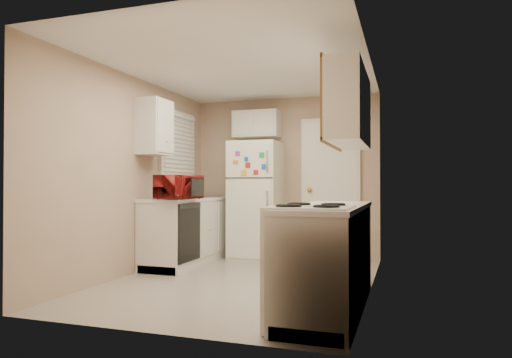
% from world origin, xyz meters
% --- Properties ---
extents(floor, '(3.80, 3.80, 0.00)m').
position_xyz_m(floor, '(0.00, 0.00, 0.00)').
color(floor, '#B6AC9D').
rests_on(floor, ground).
extents(ceiling, '(3.80, 3.80, 0.00)m').
position_xyz_m(ceiling, '(0.00, 0.00, 2.40)').
color(ceiling, white).
rests_on(ceiling, floor).
extents(wall_left, '(3.80, 3.80, 0.00)m').
position_xyz_m(wall_left, '(-1.40, 0.00, 1.20)').
color(wall_left, tan).
rests_on(wall_left, floor).
extents(wall_right, '(3.80, 3.80, 0.00)m').
position_xyz_m(wall_right, '(1.40, 0.00, 1.20)').
color(wall_right, tan).
rests_on(wall_right, floor).
extents(wall_back, '(2.80, 2.80, 0.00)m').
position_xyz_m(wall_back, '(0.00, 1.90, 1.20)').
color(wall_back, tan).
rests_on(wall_back, floor).
extents(wall_front, '(2.80, 2.80, 0.00)m').
position_xyz_m(wall_front, '(0.00, -1.90, 1.20)').
color(wall_front, tan).
rests_on(wall_front, floor).
extents(left_counter, '(0.60, 1.80, 0.90)m').
position_xyz_m(left_counter, '(-1.10, 0.90, 0.45)').
color(left_counter, silver).
rests_on(left_counter, floor).
extents(dishwasher, '(0.03, 0.58, 0.72)m').
position_xyz_m(dishwasher, '(-0.81, 0.30, 0.49)').
color(dishwasher, black).
rests_on(dishwasher, floor).
extents(sink, '(0.54, 0.74, 0.16)m').
position_xyz_m(sink, '(-1.10, 1.05, 0.86)').
color(sink, gray).
rests_on(sink, left_counter).
extents(microwave, '(0.59, 0.41, 0.36)m').
position_xyz_m(microwave, '(-0.91, 0.21, 1.05)').
color(microwave, maroon).
rests_on(microwave, left_counter).
extents(soap_bottle, '(0.12, 0.12, 0.21)m').
position_xyz_m(soap_bottle, '(-1.15, 1.27, 1.00)').
color(soap_bottle, white).
rests_on(soap_bottle, left_counter).
extents(window_blinds, '(0.10, 0.98, 1.08)m').
position_xyz_m(window_blinds, '(-1.36, 1.05, 1.60)').
color(window_blinds, silver).
rests_on(window_blinds, wall_left).
extents(upper_cabinet_left, '(0.30, 0.45, 0.70)m').
position_xyz_m(upper_cabinet_left, '(-1.25, 0.22, 1.80)').
color(upper_cabinet_left, silver).
rests_on(upper_cabinet_left, wall_left).
extents(refrigerator, '(0.72, 0.70, 1.71)m').
position_xyz_m(refrigerator, '(-0.35, 1.58, 0.86)').
color(refrigerator, white).
rests_on(refrigerator, floor).
extents(cabinet_over_fridge, '(0.70, 0.30, 0.40)m').
position_xyz_m(cabinet_over_fridge, '(-0.40, 1.75, 2.00)').
color(cabinet_over_fridge, silver).
rests_on(cabinet_over_fridge, wall_back).
extents(interior_door, '(0.86, 0.06, 2.08)m').
position_xyz_m(interior_door, '(0.70, 1.86, 1.02)').
color(interior_door, white).
rests_on(interior_door, floor).
extents(right_counter, '(0.60, 2.00, 0.90)m').
position_xyz_m(right_counter, '(1.10, -0.80, 0.45)').
color(right_counter, silver).
rests_on(right_counter, floor).
extents(stove, '(0.61, 0.75, 0.91)m').
position_xyz_m(stove, '(1.06, -1.36, 0.45)').
color(stove, white).
rests_on(stove, floor).
extents(upper_cabinet_right, '(0.30, 1.20, 0.70)m').
position_xyz_m(upper_cabinet_right, '(1.25, -0.50, 1.80)').
color(upper_cabinet_right, silver).
rests_on(upper_cabinet_right, wall_right).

